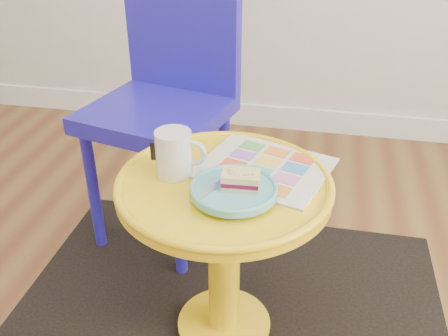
% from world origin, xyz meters
% --- Properties ---
extents(rug, '(1.30, 1.10, 0.01)m').
position_xyz_m(rug, '(0.27, 0.60, 0.00)').
color(rug, black).
rests_on(rug, ground).
extents(side_table, '(0.54, 0.54, 0.51)m').
position_xyz_m(side_table, '(0.27, 0.60, 0.37)').
color(side_table, yellow).
rests_on(side_table, ground).
extents(chair, '(0.51, 0.51, 0.95)m').
position_xyz_m(chair, '(-0.02, 1.08, 0.55)').
color(chair, '#221BB2').
rests_on(chair, ground).
extents(newspaper, '(0.38, 0.35, 0.01)m').
position_xyz_m(newspaper, '(0.36, 0.68, 0.51)').
color(newspaper, silver).
rests_on(newspaper, side_table).
extents(mug, '(0.13, 0.09, 0.12)m').
position_xyz_m(mug, '(0.15, 0.61, 0.57)').
color(mug, silver).
rests_on(mug, side_table).
extents(plate, '(0.20, 0.20, 0.02)m').
position_xyz_m(plate, '(0.31, 0.53, 0.53)').
color(plate, '#5BBAC0').
rests_on(plate, newspaper).
extents(cake_slice, '(0.09, 0.06, 0.04)m').
position_xyz_m(cake_slice, '(0.32, 0.54, 0.56)').
color(cake_slice, '#D3BC8C').
rests_on(cake_slice, plate).
extents(fork, '(0.07, 0.14, 0.00)m').
position_xyz_m(fork, '(0.27, 0.54, 0.54)').
color(fork, silver).
rests_on(fork, plate).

